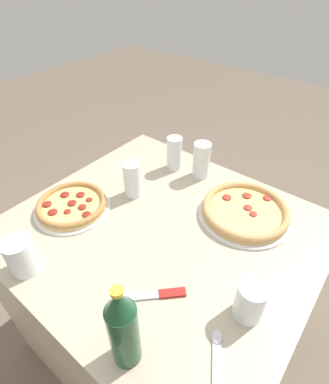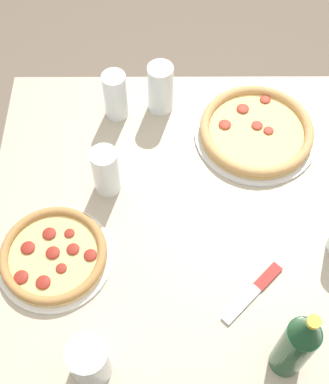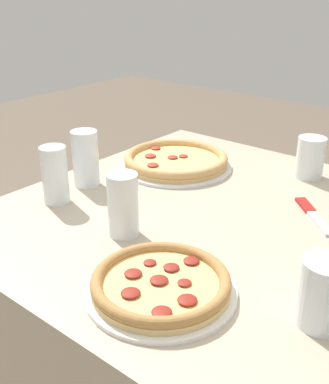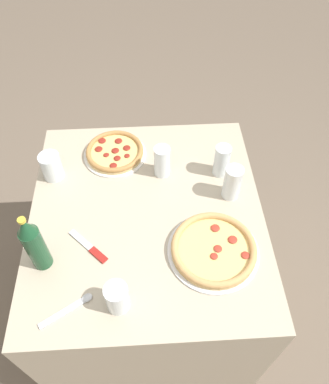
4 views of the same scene
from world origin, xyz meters
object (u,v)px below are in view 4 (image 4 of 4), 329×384
at_px(glass_water, 232,184).
at_px(knife, 89,247).
at_px(beer_bottle, 34,244).
at_px(spoon, 72,307).
at_px(pizza_salami, 115,152).
at_px(glass_iced_tea, 162,162).
at_px(glass_mango_juice, 221,162).
at_px(glass_orange_juice, 52,167).
at_px(pizza_margherita, 214,249).
at_px(glass_cola, 117,298).

xyz_separation_m(glass_water, knife, (-0.21, 0.53, -0.06)).
relative_size(beer_bottle, spoon, 1.54).
relative_size(pizza_salami, spoon, 1.57).
height_order(pizza_salami, glass_iced_tea, glass_iced_tea).
bearing_deg(glass_mango_juice, glass_orange_juice, 88.20).
bearing_deg(glass_iced_tea, spoon, 150.34).
bearing_deg(glass_water, pizza_margherita, 158.16).
bearing_deg(glass_orange_juice, knife, -154.56).
xyz_separation_m(pizza_salami, glass_water, (-0.24, -0.45, 0.05)).
distance_m(pizza_margherita, glass_cola, 0.37).
distance_m(glass_cola, beer_bottle, 0.32).
xyz_separation_m(pizza_margherita, glass_mango_juice, (0.37, -0.08, 0.04)).
bearing_deg(beer_bottle, pizza_salami, -25.11).
xyz_separation_m(glass_water, beer_bottle, (-0.26, 0.69, 0.06)).
height_order(pizza_margherita, glass_water, glass_water).
height_order(glass_iced_tea, beer_bottle, beer_bottle).
distance_m(glass_cola, spoon, 0.15).
xyz_separation_m(glass_water, glass_orange_juice, (0.14, 0.70, -0.01)).
distance_m(glass_water, beer_bottle, 0.74).
height_order(pizza_margherita, spoon, pizza_margherita).
xyz_separation_m(pizza_margherita, glass_cola, (-0.17, 0.33, 0.03)).
relative_size(glass_mango_juice, glass_orange_juice, 1.25).
distance_m(glass_mango_juice, spoon, 0.77).
distance_m(beer_bottle, knife, 0.20).
bearing_deg(knife, glass_iced_tea, -39.10).
relative_size(glass_cola, knife, 0.77).
distance_m(glass_cola, knife, 0.24).
xyz_separation_m(pizza_salami, glass_cola, (-0.66, -0.03, 0.03)).
height_order(glass_cola, beer_bottle, beer_bottle).
height_order(glass_water, glass_mango_juice, glass_water).
bearing_deg(pizza_salami, glass_mango_juice, -106.00).
bearing_deg(beer_bottle, glass_water, -69.60).
bearing_deg(beer_bottle, glass_cola, -122.41).
bearing_deg(glass_iced_tea, glass_mango_juice, -92.94).
bearing_deg(glass_water, knife, 111.35).
bearing_deg(knife, glass_mango_juice, -57.48).
distance_m(glass_iced_tea, glass_orange_juice, 0.44).
relative_size(pizza_salami, beer_bottle, 1.02).
relative_size(pizza_salami, glass_orange_juice, 2.34).
height_order(pizza_salami, glass_water, glass_water).
bearing_deg(spoon, glass_mango_juice, -45.58).
bearing_deg(glass_water, glass_cola, 134.65).
relative_size(glass_orange_juice, knife, 0.77).
bearing_deg(glass_cola, spoon, 90.46).
distance_m(glass_orange_juice, beer_bottle, 0.40).
xyz_separation_m(pizza_margherita, glass_orange_juice, (0.39, 0.60, 0.03)).
bearing_deg(spoon, knife, -10.48).
bearing_deg(glass_mango_juice, knife, 122.52).
xyz_separation_m(glass_iced_tea, beer_bottle, (-0.39, 0.43, 0.06)).
bearing_deg(glass_iced_tea, pizza_salami, 60.26).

